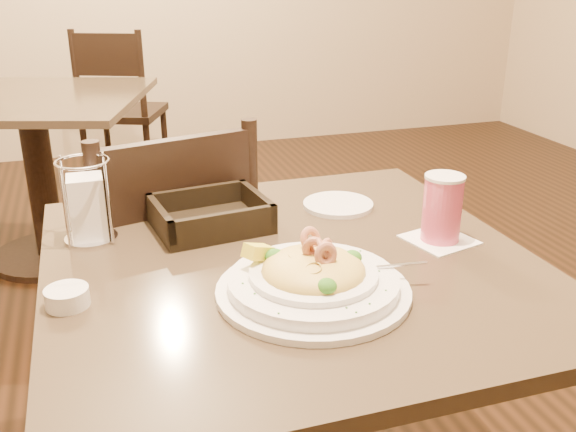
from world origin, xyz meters
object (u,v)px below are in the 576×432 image
object	(u,v)px
drink_glass	(442,209)
napkin_caddy	(87,206)
bread_basket	(211,218)
main_table	(291,364)
background_table	(37,150)
dining_chair_near	(166,286)
dining_chair_far	(120,106)
pasta_bowl	(313,278)
butter_ramekin	(67,297)
side_plate	(338,205)

from	to	relation	value
drink_glass	napkin_caddy	world-z (taller)	napkin_caddy
bread_basket	main_table	bearing A→B (deg)	-60.46
background_table	drink_glass	distance (m)	2.05
dining_chair_near	dining_chair_far	xyz separation A→B (m)	(0.05, 2.24, 0.00)
bread_basket	napkin_caddy	world-z (taller)	napkin_caddy
pasta_bowl	butter_ramekin	world-z (taller)	pasta_bowl
butter_ramekin	drink_glass	bearing A→B (deg)	3.78
main_table	side_plate	xyz separation A→B (m)	(0.19, 0.23, 0.24)
dining_chair_far	butter_ramekin	distance (m)	2.76
background_table	dining_chair_near	distance (m)	1.43
drink_glass	dining_chair_near	bearing A→B (deg)	138.54
dining_chair_near	butter_ramekin	bearing A→B (deg)	53.14
bread_basket	side_plate	world-z (taller)	bread_basket
napkin_caddy	butter_ramekin	size ratio (longest dim) A/B	2.36
butter_ramekin	napkin_caddy	bearing A→B (deg)	80.40
pasta_bowl	napkin_caddy	bearing A→B (deg)	134.55
dining_chair_far	pasta_bowl	xyz separation A→B (m)	(0.14, -2.82, 0.27)
side_plate	butter_ramekin	xyz separation A→B (m)	(-0.59, -0.29, 0.01)
dining_chair_near	dining_chair_far	distance (m)	2.25
dining_chair_near	side_plate	distance (m)	0.50
main_table	napkin_caddy	size ratio (longest dim) A/B	5.38
pasta_bowl	napkin_caddy	size ratio (longest dim) A/B	2.17
main_table	pasta_bowl	world-z (taller)	pasta_bowl
pasta_bowl	bread_basket	size ratio (longest dim) A/B	1.47
dining_chair_near	butter_ramekin	size ratio (longest dim) A/B	13.12
background_table	butter_ramekin	distance (m)	1.90
main_table	bread_basket	world-z (taller)	bread_basket
background_table	pasta_bowl	distance (m)	2.05
drink_glass	butter_ramekin	size ratio (longest dim) A/B	2.07
napkin_caddy	pasta_bowl	bearing A→B (deg)	-45.45
dining_chair_near	drink_glass	bearing A→B (deg)	124.64
dining_chair_far	side_plate	size ratio (longest dim) A/B	5.84
background_table	side_plate	bearing A→B (deg)	-65.02
napkin_caddy	dining_chair_far	bearing A→B (deg)	85.16
pasta_bowl	bread_basket	xyz separation A→B (m)	(-0.11, 0.34, -0.01)
background_table	side_plate	world-z (taller)	side_plate
background_table	dining_chair_far	bearing A→B (deg)	64.59
background_table	dining_chair_far	world-z (taller)	dining_chair_far
side_plate	dining_chair_far	bearing A→B (deg)	97.74
drink_glass	background_table	bearing A→B (deg)	115.28
main_table	dining_chair_far	distance (m)	2.68
main_table	butter_ramekin	bearing A→B (deg)	-172.21
drink_glass	napkin_caddy	xyz separation A→B (m)	(-0.66, 0.22, 0.00)
napkin_caddy	side_plate	xyz separation A→B (m)	(0.54, 0.02, -0.07)
dining_chair_near	drink_glass	distance (m)	0.74
napkin_caddy	background_table	bearing A→B (deg)	97.06
drink_glass	napkin_caddy	distance (m)	0.70
main_table	drink_glass	distance (m)	0.43
background_table	drink_glass	xyz separation A→B (m)	(0.86, -1.83, 0.30)
napkin_caddy	butter_ramekin	xyz separation A→B (m)	(-0.05, -0.27, -0.06)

